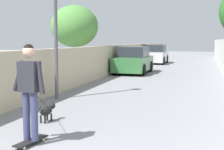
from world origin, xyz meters
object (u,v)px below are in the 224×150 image
at_px(tree_left_mid, 75,26).
at_px(car_near, 134,61).
at_px(person_skateboarder, 30,84).
at_px(car_far, 155,55).
at_px(skateboard, 31,141).
at_px(dog, 47,110).

xyz_separation_m(tree_left_mid, car_near, (2.26, -2.75, -1.95)).
height_order(tree_left_mid, person_skateboarder, tree_left_mid).
bearing_deg(car_far, skateboard, -177.31).
bearing_deg(skateboard, person_skateboarder, -172.87).
relative_size(skateboard, person_skateboarder, 0.47).
xyz_separation_m(dog, car_near, (11.67, 0.51, 0.44)).
distance_m(dog, car_near, 11.69).
distance_m(person_skateboarder, dog, 1.88).
distance_m(tree_left_mid, car_near, 4.05).
height_order(tree_left_mid, car_far, tree_left_mid).
relative_size(dog, car_near, 0.49).
distance_m(skateboard, dog, 1.69).
height_order(skateboard, car_far, car_far).
distance_m(tree_left_mid, skateboard, 11.92).
bearing_deg(car_near, dog, -177.52).
bearing_deg(dog, person_skateboarder, -162.19).
bearing_deg(car_far, tree_left_mid, 165.57).
relative_size(tree_left_mid, car_far, 0.99).
bearing_deg(car_near, car_far, 0.00).
distance_m(tree_left_mid, person_skateboarder, 11.74).
distance_m(skateboard, person_skateboarder, 1.05).
xyz_separation_m(tree_left_mid, skateboard, (-11.01, -3.76, -2.59)).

